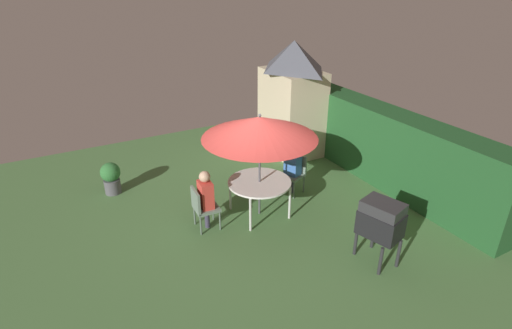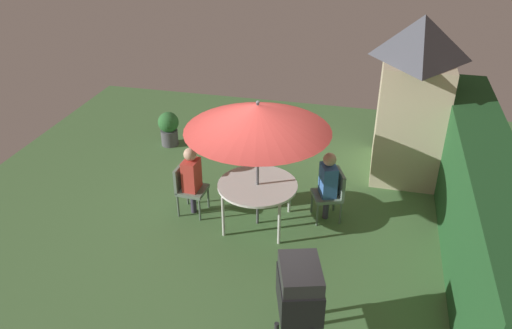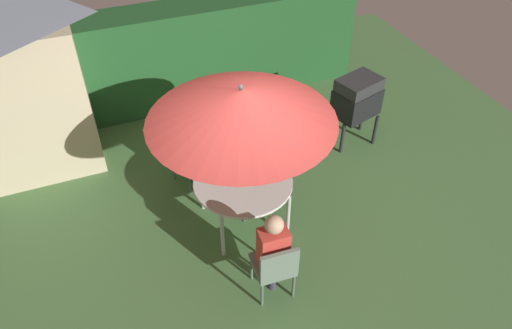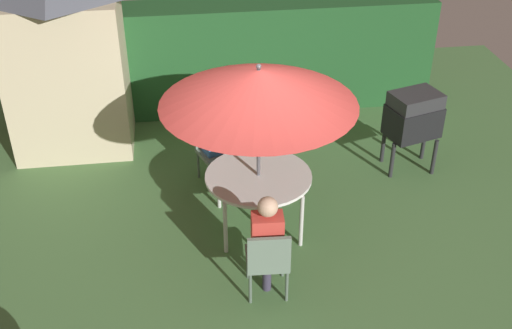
{
  "view_description": "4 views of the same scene",
  "coord_description": "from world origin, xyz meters",
  "px_view_note": "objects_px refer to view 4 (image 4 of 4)",
  "views": [
    {
      "loc": [
        6.35,
        -3.47,
        4.71
      ],
      "look_at": [
        0.05,
        -0.01,
        1.23
      ],
      "focal_mm": 28.28,
      "sensor_mm": 36.0,
      "label": 1
    },
    {
      "loc": [
        6.92,
        1.75,
        5.14
      ],
      "look_at": [
        -0.08,
        0.08,
        1.11
      ],
      "focal_mm": 35.95,
      "sensor_mm": 36.0,
      "label": 2
    },
    {
      "loc": [
        -1.59,
        -4.29,
        5.1
      ],
      "look_at": [
        0.15,
        0.1,
        1.01
      ],
      "focal_mm": 34.02,
      "sensor_mm": 36.0,
      "label": 3
    },
    {
      "loc": [
        -0.95,
        -6.33,
        5.09
      ],
      "look_at": [
        -0.1,
        -0.18,
        1.12
      ],
      "focal_mm": 44.88,
      "sensor_mm": 36.0,
      "label": 4
    }
  ],
  "objects_px": {
    "person_in_blue": "(216,132)",
    "patio_umbrella": "(259,87)",
    "bbq_grill": "(414,116)",
    "garden_shed": "(63,49)",
    "chair_far_side": "(214,146)",
    "patio_table": "(258,179)",
    "person_in_red": "(267,234)",
    "chair_near_shed": "(268,258)"
  },
  "relations": [
    {
      "from": "person_in_blue",
      "to": "patio_umbrella",
      "type": "bearing_deg",
      "value": -68.82
    },
    {
      "from": "bbq_grill",
      "to": "garden_shed",
      "type": "bearing_deg",
      "value": 164.51
    },
    {
      "from": "person_in_blue",
      "to": "chair_far_side",
      "type": "bearing_deg",
      "value": 111.18
    },
    {
      "from": "bbq_grill",
      "to": "chair_far_side",
      "type": "xyz_separation_m",
      "value": [
        -2.8,
        0.11,
        -0.33
      ]
    },
    {
      "from": "patio_table",
      "to": "bbq_grill",
      "type": "xyz_separation_m",
      "value": [
        2.35,
        1.07,
        0.13
      ]
    },
    {
      "from": "patio_umbrella",
      "to": "person_in_blue",
      "type": "bearing_deg",
      "value": 111.18
    },
    {
      "from": "patio_umbrella",
      "to": "bbq_grill",
      "type": "distance_m",
      "value": 2.81
    },
    {
      "from": "person_in_red",
      "to": "person_in_blue",
      "type": "xyz_separation_m",
      "value": [
        -0.36,
        2.27,
        0.0
      ]
    },
    {
      "from": "patio_umbrella",
      "to": "chair_far_side",
      "type": "distance_m",
      "value": 1.92
    },
    {
      "from": "garden_shed",
      "to": "patio_umbrella",
      "type": "relative_size",
      "value": 1.35
    },
    {
      "from": "patio_umbrella",
      "to": "person_in_blue",
      "type": "height_order",
      "value": "patio_umbrella"
    },
    {
      "from": "garden_shed",
      "to": "chair_near_shed",
      "type": "distance_m",
      "value": 4.5
    },
    {
      "from": "chair_near_shed",
      "to": "person_in_red",
      "type": "bearing_deg",
      "value": 86.66
    },
    {
      "from": "bbq_grill",
      "to": "chair_near_shed",
      "type": "bearing_deg",
      "value": -136.15
    },
    {
      "from": "person_in_blue",
      "to": "patio_table",
      "type": "bearing_deg",
      "value": -68.82
    },
    {
      "from": "person_in_red",
      "to": "person_in_blue",
      "type": "relative_size",
      "value": 1.0
    },
    {
      "from": "person_in_red",
      "to": "garden_shed",
      "type": "bearing_deg",
      "value": 123.94
    },
    {
      "from": "garden_shed",
      "to": "person_in_red",
      "type": "xyz_separation_m",
      "value": [
        2.4,
        -3.57,
        -0.79
      ]
    },
    {
      "from": "person_in_red",
      "to": "patio_umbrella",
      "type": "bearing_deg",
      "value": 86.66
    },
    {
      "from": "garden_shed",
      "to": "person_in_red",
      "type": "height_order",
      "value": "garden_shed"
    },
    {
      "from": "patio_umbrella",
      "to": "chair_far_side",
      "type": "xyz_separation_m",
      "value": [
        -0.46,
        1.18,
        -1.44
      ]
    },
    {
      "from": "patio_umbrella",
      "to": "garden_shed",
      "type": "bearing_deg",
      "value": 135.78
    },
    {
      "from": "patio_umbrella",
      "to": "chair_far_side",
      "type": "relative_size",
      "value": 2.55
    },
    {
      "from": "chair_near_shed",
      "to": "person_in_blue",
      "type": "relative_size",
      "value": 0.71
    },
    {
      "from": "chair_near_shed",
      "to": "person_in_blue",
      "type": "distance_m",
      "value": 2.4
    },
    {
      "from": "garden_shed",
      "to": "chair_near_shed",
      "type": "relative_size",
      "value": 3.43
    },
    {
      "from": "person_in_red",
      "to": "person_in_blue",
      "type": "bearing_deg",
      "value": 99.01
    },
    {
      "from": "garden_shed",
      "to": "patio_umbrella",
      "type": "xyz_separation_m",
      "value": [
        2.47,
        -2.41,
        0.39
      ]
    },
    {
      "from": "chair_far_side",
      "to": "chair_near_shed",
      "type": "bearing_deg",
      "value": -81.0
    },
    {
      "from": "patio_table",
      "to": "chair_near_shed",
      "type": "distance_m",
      "value": 1.27
    },
    {
      "from": "chair_near_shed",
      "to": "person_in_red",
      "type": "height_order",
      "value": "person_in_red"
    },
    {
      "from": "patio_table",
      "to": "bbq_grill",
      "type": "distance_m",
      "value": 2.58
    },
    {
      "from": "patio_umbrella",
      "to": "patio_table",
      "type": "bearing_deg",
      "value": 93.58
    },
    {
      "from": "patio_table",
      "to": "chair_far_side",
      "type": "relative_size",
      "value": 1.46
    },
    {
      "from": "bbq_grill",
      "to": "person_in_blue",
      "type": "height_order",
      "value": "person_in_blue"
    },
    {
      "from": "garden_shed",
      "to": "person_in_blue",
      "type": "distance_m",
      "value": 2.55
    },
    {
      "from": "bbq_grill",
      "to": "person_in_red",
      "type": "xyz_separation_m",
      "value": [
        -2.41,
        -2.24,
        -0.06
      ]
    },
    {
      "from": "person_in_red",
      "to": "chair_far_side",
      "type": "bearing_deg",
      "value": 99.44
    },
    {
      "from": "garden_shed",
      "to": "chair_far_side",
      "type": "height_order",
      "value": "garden_shed"
    },
    {
      "from": "bbq_grill",
      "to": "chair_near_shed",
      "type": "height_order",
      "value": "bbq_grill"
    },
    {
      "from": "person_in_red",
      "to": "chair_near_shed",
      "type": "bearing_deg",
      "value": -93.34
    },
    {
      "from": "garden_shed",
      "to": "bbq_grill",
      "type": "bearing_deg",
      "value": -15.49
    }
  ]
}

